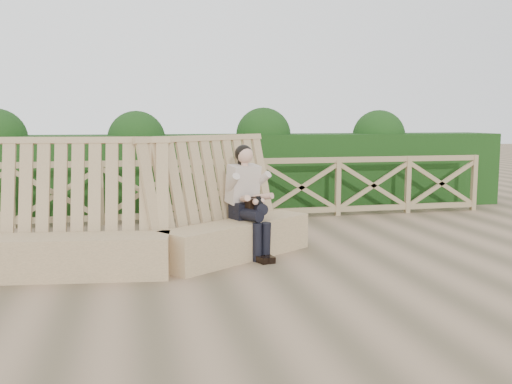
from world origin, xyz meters
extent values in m
plane|color=brown|center=(0.00, 0.00, 0.00)|extent=(60.00, 60.00, 0.00)
cube|color=#8E7351|center=(-2.35, 0.20, 0.24)|extent=(2.29, 0.79, 0.48)
cube|color=#8E7351|center=(-2.32, 0.47, 0.82)|extent=(2.29, 0.74, 1.60)
cube|color=#8E7351|center=(-0.31, 0.68, 0.24)|extent=(2.14, 1.67, 0.48)
cube|color=#8E7351|center=(-0.46, 0.91, 0.82)|extent=(2.12, 1.63, 1.60)
cube|color=black|center=(-0.16, 0.90, 0.59)|extent=(0.44, 0.38, 0.22)
cube|color=#C1AF9F|center=(-0.18, 0.95, 0.94)|extent=(0.49, 0.42, 0.54)
sphere|color=tan|center=(-0.16, 0.90, 1.33)|extent=(0.28, 0.28, 0.21)
sphere|color=black|center=(-0.18, 0.93, 1.35)|extent=(0.30, 0.30, 0.24)
cylinder|color=black|center=(-0.17, 0.67, 0.57)|extent=(0.31, 0.49, 0.15)
cylinder|color=black|center=(-0.03, 0.74, 0.65)|extent=(0.31, 0.50, 0.17)
cylinder|color=black|center=(-0.10, 0.45, 0.24)|extent=(0.16, 0.16, 0.48)
cylinder|color=black|center=(0.02, 0.48, 0.24)|extent=(0.16, 0.16, 0.48)
cube|color=black|center=(-0.07, 0.37, 0.04)|extent=(0.17, 0.26, 0.08)
cube|color=black|center=(0.03, 0.38, 0.04)|extent=(0.17, 0.26, 0.08)
cube|color=black|center=(-0.08, 0.74, 0.70)|extent=(0.25, 0.20, 0.15)
cube|color=black|center=(-0.04, 0.58, 0.76)|extent=(0.10, 0.11, 0.12)
cube|color=#947B56|center=(0.00, 3.50, 1.05)|extent=(10.10, 0.07, 0.10)
cube|color=#947B56|center=(0.00, 3.50, 0.12)|extent=(10.10, 0.07, 0.10)
cube|color=black|center=(0.00, 4.70, 0.75)|extent=(12.00, 1.20, 1.50)
camera|label=1|loc=(-1.69, -6.48, 1.81)|focal=40.00mm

